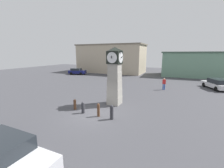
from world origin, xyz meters
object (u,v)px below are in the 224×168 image
at_px(clock_tower, 115,76).
at_px(bollard_far_row, 98,110).
at_px(bollard_mid_row, 83,107).
at_px(bollard_end_row, 112,112).
at_px(bollard_near_tower, 75,104).
at_px(car_silver_hatch, 77,71).
at_px(car_far_lot, 217,84).
at_px(pedestrian_near_bench, 164,83).
at_px(car_by_building, 2,157).

xyz_separation_m(clock_tower, bollard_far_row, (0.09, -3.36, -2.31)).
bearing_deg(bollard_mid_row, bollard_end_row, -1.39).
bearing_deg(bollard_near_tower, bollard_mid_row, -18.50).
relative_size(clock_tower, car_silver_hatch, 1.29).
xyz_separation_m(clock_tower, bollard_near_tower, (-2.65, -2.93, -2.38)).
bearing_deg(bollard_near_tower, car_silver_hatch, 127.67).
bearing_deg(clock_tower, bollard_end_row, -69.19).
bearing_deg(car_far_lot, bollard_end_row, -120.96).
height_order(bollard_near_tower, bollard_mid_row, bollard_mid_row).
distance_m(bollard_mid_row, pedestrian_near_bench, 12.88).
height_order(bollard_near_tower, car_far_lot, car_far_lot).
relative_size(clock_tower, car_by_building, 1.24).
bearing_deg(bollard_mid_row, pedestrian_near_bench, 65.95).
bearing_deg(clock_tower, car_by_building, -93.07).
distance_m(bollard_mid_row, car_silver_hatch, 24.73).
xyz_separation_m(bollard_mid_row, car_by_building, (0.91, -6.87, 0.28)).
bearing_deg(bollard_near_tower, car_far_lot, 48.69).
xyz_separation_m(bollard_far_row, car_by_building, (-0.63, -6.83, 0.23)).
bearing_deg(bollard_near_tower, clock_tower, 47.85).
xyz_separation_m(clock_tower, bollard_mid_row, (-1.46, -3.32, -2.36)).
height_order(clock_tower, pedestrian_near_bench, clock_tower).
distance_m(bollard_far_row, pedestrian_near_bench, 12.36).
relative_size(bollard_near_tower, bollard_far_row, 0.88).
height_order(bollard_near_tower, pedestrian_near_bench, pedestrian_near_bench).
distance_m(car_by_building, car_silver_hatch, 30.84).
height_order(bollard_far_row, car_by_building, car_by_building).
height_order(bollard_mid_row, car_by_building, car_by_building).
xyz_separation_m(bollard_end_row, car_silver_hatch, (-18.41, 19.21, 0.19)).
distance_m(clock_tower, car_by_building, 10.41).
height_order(bollard_near_tower, car_by_building, car_by_building).
height_order(clock_tower, bollard_near_tower, clock_tower).
relative_size(bollard_mid_row, pedestrian_near_bench, 0.60).
distance_m(clock_tower, car_far_lot, 16.30).
relative_size(clock_tower, pedestrian_near_bench, 3.35).
distance_m(bollard_near_tower, bollard_mid_row, 1.26).
bearing_deg(bollard_mid_row, clock_tower, 66.33).
bearing_deg(car_by_building, pedestrian_near_bench, 76.89).
height_order(bollard_far_row, bollard_end_row, bollard_end_row).
distance_m(clock_tower, bollard_near_tower, 4.61).
bearing_deg(bollard_end_row, bollard_mid_row, 178.61).
relative_size(car_far_lot, pedestrian_near_bench, 2.91).
distance_m(car_far_lot, car_silver_hatch, 27.98).
xyz_separation_m(bollard_near_tower, bollard_end_row, (3.94, -0.46, 0.10)).
bearing_deg(car_silver_hatch, car_by_building, -57.50).
bearing_deg(clock_tower, bollard_mid_row, -113.67).
xyz_separation_m(bollard_end_row, car_far_lot, (9.34, 15.57, 0.17)).
xyz_separation_m(bollard_far_row, car_far_lot, (10.54, 15.54, 0.20)).
height_order(car_far_lot, car_silver_hatch, car_silver_hatch).
xyz_separation_m(car_by_building, pedestrian_near_bench, (4.33, 18.62, 0.17)).
bearing_deg(pedestrian_near_bench, bollard_far_row, -107.43).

